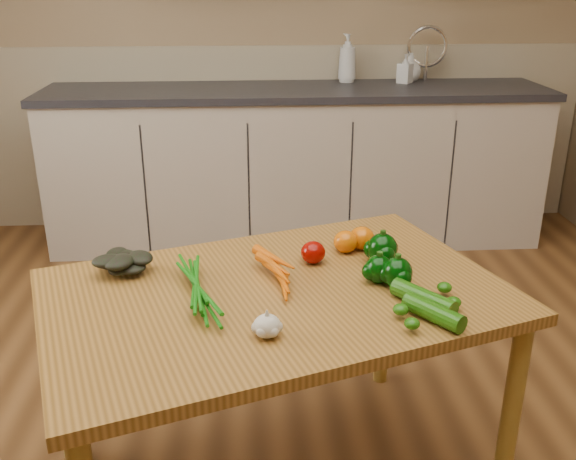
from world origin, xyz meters
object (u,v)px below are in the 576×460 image
(tomato_c, at_px, (362,238))
(pepper_a, at_px, (379,269))
(carrot_bunch, at_px, (253,276))
(pepper_b, at_px, (382,249))
(soap_bottle_c, at_px, (410,67))
(zucchini_b, at_px, (434,312))
(table, at_px, (276,314))
(tomato_b, at_px, (346,242))
(leafy_greens, at_px, (127,260))
(soap_bottle_a, at_px, (347,58))
(pepper_c, at_px, (397,273))
(tomato_a, at_px, (313,252))
(soap_bottle_b, at_px, (405,69))
(zucchini_a, at_px, (423,298))
(garlic_bulb, at_px, (267,326))

(tomato_c, bearing_deg, pepper_a, -88.28)
(carrot_bunch, bearing_deg, pepper_b, -0.66)
(soap_bottle_c, height_order, zucchini_b, soap_bottle_c)
(table, height_order, pepper_b, pepper_b)
(tomato_b, bearing_deg, leafy_greens, -170.06)
(soap_bottle_a, relative_size, pepper_c, 3.19)
(pepper_a, xyz_separation_m, tomato_a, (-0.17, 0.14, -0.01))
(pepper_b, bearing_deg, tomato_c, 111.16)
(tomato_c, bearing_deg, soap_bottle_b, 73.09)
(pepper_c, distance_m, tomato_c, 0.28)
(soap_bottle_a, bearing_deg, table, 57.03)
(pepper_c, bearing_deg, zucchini_a, -70.24)
(soap_bottle_b, height_order, pepper_a, soap_bottle_b)
(pepper_a, xyz_separation_m, zucchini_a, (0.09, -0.15, -0.01))
(zucchini_a, bearing_deg, leafy_greens, 162.59)
(soap_bottle_b, xyz_separation_m, leafy_greens, (-1.29, -2.02, -0.26))
(tomato_c, bearing_deg, tomato_a, -149.77)
(table, xyz_separation_m, tomato_c, (0.29, 0.27, 0.11))
(leafy_greens, xyz_separation_m, garlic_bulb, (0.40, -0.38, -0.02))
(carrot_bunch, bearing_deg, leafy_greens, 145.82)
(soap_bottle_c, bearing_deg, table, -82.86)
(pepper_a, bearing_deg, soap_bottle_b, 75.08)
(tomato_b, bearing_deg, zucchini_a, -67.85)
(table, distance_m, pepper_b, 0.39)
(pepper_b, height_order, tomato_a, pepper_b)
(garlic_bulb, bearing_deg, soap_bottle_b, 69.57)
(soap_bottle_a, relative_size, zucchini_a, 1.47)
(soap_bottle_b, height_order, carrot_bunch, soap_bottle_b)
(soap_bottle_a, bearing_deg, leafy_greens, 45.75)
(soap_bottle_c, xyz_separation_m, tomato_a, (-0.78, -2.04, -0.27))
(table, distance_m, tomato_b, 0.36)
(soap_bottle_b, bearing_deg, zucchini_b, 117.60)
(garlic_bulb, xyz_separation_m, tomato_a, (0.15, 0.42, 0.01))
(tomato_b, bearing_deg, garlic_bulb, -118.33)
(soap_bottle_a, distance_m, garlic_bulb, 2.55)
(table, bearing_deg, soap_bottle_a, 57.92)
(soap_bottle_a, bearing_deg, carrot_bunch, 55.27)
(table, distance_m, garlic_bulb, 0.27)
(soap_bottle_b, distance_m, leafy_greens, 2.41)
(tomato_a, bearing_deg, pepper_a, -39.34)
(carrot_bunch, height_order, zucchini_b, carrot_bunch)
(pepper_b, distance_m, tomato_b, 0.13)
(tomato_c, bearing_deg, zucchini_b, -77.69)
(leafy_greens, distance_m, zucchini_a, 0.85)
(carrot_bunch, height_order, pepper_c, pepper_c)
(tomato_b, bearing_deg, pepper_b, -42.36)
(table, xyz_separation_m, soap_bottle_a, (0.53, 2.22, 0.44))
(soap_bottle_b, distance_m, zucchini_b, 2.42)
(tomato_b, distance_m, zucchini_a, 0.40)
(pepper_a, relative_size, pepper_c, 0.93)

